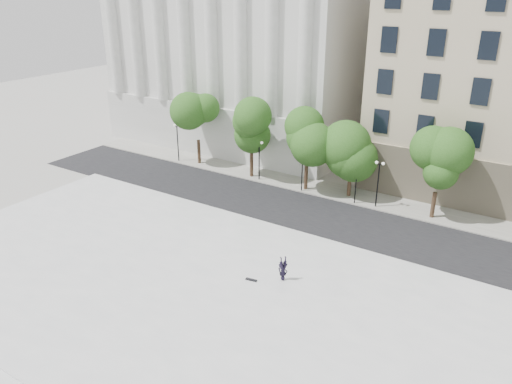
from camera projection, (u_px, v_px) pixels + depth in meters
ground at (160, 318)px, 30.41m from camera, size 160.00×160.00×0.00m
plaza at (192, 291)px, 32.65m from camera, size 44.00×22.00×0.45m
street at (299, 212)px, 44.38m from camera, size 60.00×8.00×0.02m
far_sidewalk at (328, 190)px, 49.01m from camera, size 60.00×4.00×0.12m
building_west at (261, 33)px, 63.75m from camera, size 31.50×27.65×25.60m
traffic_light_west at (303, 155)px, 47.28m from camera, size 1.14×1.84×4.24m
traffic_light_east at (357, 166)px, 44.54m from camera, size 0.58×1.88×4.24m
person_lying at (283, 277)px, 33.45m from camera, size 1.66×1.71×0.48m
skateboard at (251, 280)px, 33.45m from camera, size 0.81×0.32×0.08m
street_trees at (329, 142)px, 46.35m from camera, size 38.94×5.03×8.25m
lamp_posts at (317, 164)px, 47.09m from camera, size 35.73×0.28×4.43m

